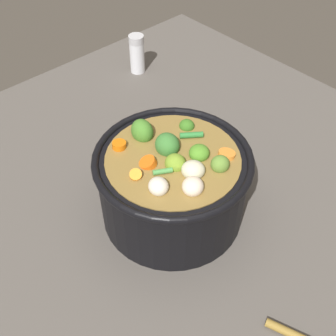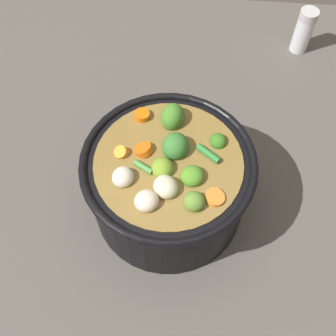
{
  "view_description": "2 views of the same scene",
  "coord_description": "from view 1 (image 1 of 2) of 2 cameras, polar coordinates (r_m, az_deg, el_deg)",
  "views": [
    {
      "loc": [
        0.34,
        0.36,
        0.61
      ],
      "look_at": [
        0.01,
        0.0,
        0.12
      ],
      "focal_mm": 46.01,
      "sensor_mm": 36.0,
      "label": 1
    },
    {
      "loc": [
        -0.03,
        0.32,
        0.64
      ],
      "look_at": [
        0.0,
        -0.0,
        0.11
      ],
      "focal_mm": 44.84,
      "sensor_mm": 36.0,
      "label": 2
    }
  ],
  "objects": [
    {
      "name": "ground_plane",
      "position": [
        0.78,
        0.57,
        -5.78
      ],
      "size": [
        1.1,
        1.1,
        0.0
      ],
      "primitive_type": "plane",
      "color": "#514C47"
    },
    {
      "name": "salt_shaker",
      "position": [
        1.1,
        -4.13,
        14.86
      ],
      "size": [
        0.04,
        0.04,
        0.1
      ],
      "color": "silver",
      "rests_on": "ground_plane"
    },
    {
      "name": "cooking_pot",
      "position": [
        0.72,
        0.61,
        -2.11
      ],
      "size": [
        0.26,
        0.26,
        0.16
      ],
      "color": "black",
      "rests_on": "ground_plane"
    }
  ]
}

